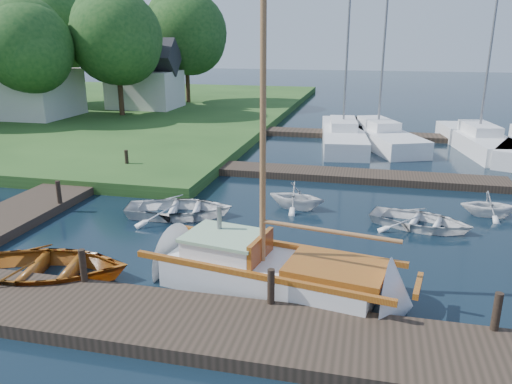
% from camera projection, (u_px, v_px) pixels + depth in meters
% --- Properties ---
extents(ground, '(160.00, 160.00, 0.00)m').
position_uv_depth(ground, '(256.00, 228.00, 15.88)').
color(ground, black).
rests_on(ground, ground).
extents(near_dock, '(18.00, 2.20, 0.30)m').
position_uv_depth(near_dock, '(190.00, 325.00, 10.26)').
color(near_dock, '#2F261D').
rests_on(near_dock, ground).
extents(left_dock, '(2.20, 18.00, 0.30)m').
position_uv_depth(left_dock, '(68.00, 189.00, 19.44)').
color(left_dock, '#2F261D').
rests_on(left_dock, ground).
extents(far_dock, '(14.00, 1.60, 0.30)m').
position_uv_depth(far_dock, '(336.00, 175.00, 21.45)').
color(far_dock, '#2F261D').
rests_on(far_dock, ground).
extents(pontoon, '(30.00, 1.60, 0.30)m').
position_uv_depth(pontoon, '(489.00, 140.00, 28.54)').
color(pontoon, '#2F261D').
rests_on(pontoon, ground).
extents(mooring_post_1, '(0.16, 0.16, 0.80)m').
position_uv_depth(mooring_post_1, '(83.00, 265.00, 11.68)').
color(mooring_post_1, black).
rests_on(mooring_post_1, near_dock).
extents(mooring_post_2, '(0.16, 0.16, 0.80)m').
position_uv_depth(mooring_post_2, '(271.00, 286.00, 10.70)').
color(mooring_post_2, black).
rests_on(mooring_post_2, near_dock).
extents(mooring_post_3, '(0.16, 0.16, 0.80)m').
position_uv_depth(mooring_post_3, '(497.00, 311.00, 9.72)').
color(mooring_post_3, black).
rests_on(mooring_post_3, near_dock).
extents(mooring_post_4, '(0.16, 0.16, 0.80)m').
position_uv_depth(mooring_post_4, '(59.00, 192.00, 17.20)').
color(mooring_post_4, black).
rests_on(mooring_post_4, left_dock).
extents(mooring_post_5, '(0.16, 0.16, 0.80)m').
position_uv_depth(mooring_post_5, '(127.00, 159.00, 21.84)').
color(mooring_post_5, black).
rests_on(mooring_post_5, left_dock).
extents(sailboat, '(7.38, 3.15, 9.83)m').
position_uv_depth(sailboat, '(276.00, 275.00, 11.97)').
color(sailboat, white).
rests_on(sailboat, ground).
extents(dinghy, '(4.81, 3.88, 0.88)m').
position_uv_depth(dinghy, '(42.00, 264.00, 12.36)').
color(dinghy, maroon).
rests_on(dinghy, ground).
extents(tender_a, '(4.04, 3.26, 0.74)m').
position_uv_depth(tender_a, '(179.00, 206.00, 16.83)').
color(tender_a, white).
rests_on(tender_a, ground).
extents(tender_b, '(2.29, 2.07, 1.06)m').
position_uv_depth(tender_b, '(297.00, 194.00, 17.54)').
color(tender_b, white).
rests_on(tender_b, ground).
extents(tender_c, '(3.63, 3.01, 0.65)m').
position_uv_depth(tender_c, '(421.00, 218.00, 15.84)').
color(tender_c, white).
rests_on(tender_c, ground).
extents(tender_d, '(1.88, 1.63, 0.97)m').
position_uv_depth(tender_d, '(490.00, 202.00, 16.80)').
color(tender_d, white).
rests_on(tender_d, ground).
extents(marina_boat_1, '(3.20, 9.17, 9.30)m').
position_uv_depth(marina_boat_1, '(343.00, 134.00, 28.20)').
color(marina_boat_1, white).
rests_on(marina_boat_1, ground).
extents(marina_boat_2, '(5.35, 8.78, 10.73)m').
position_uv_depth(marina_boat_2, '(378.00, 134.00, 28.21)').
color(marina_boat_2, white).
rests_on(marina_boat_2, ground).
extents(marina_boat_3, '(3.58, 8.36, 11.53)m').
position_uv_depth(marina_boat_3, '(478.00, 139.00, 26.72)').
color(marina_boat_3, white).
rests_on(marina_boat_3, ground).
extents(house_a, '(6.30, 5.00, 6.29)m').
position_uv_depth(house_a, '(26.00, 80.00, 34.22)').
color(house_a, silver).
rests_on(house_a, shore).
extents(house_c, '(5.25, 4.00, 5.28)m').
position_uv_depth(house_c, '(145.00, 81.00, 38.61)').
color(house_c, silver).
rests_on(house_c, shore).
extents(tree_2, '(5.83, 5.75, 7.82)m').
position_uv_depth(tree_2, '(28.00, 46.00, 31.29)').
color(tree_2, '#332114').
rests_on(tree_2, shore).
extents(tree_3, '(6.41, 6.38, 8.74)m').
position_uv_depth(tree_3, '(117.00, 37.00, 33.97)').
color(tree_3, '#332114').
rests_on(tree_3, shore).
extents(tree_4, '(7.01, 7.01, 9.66)m').
position_uv_depth(tree_4, '(48.00, 29.00, 39.27)').
color(tree_4, '#332114').
rests_on(tree_4, shore).
extents(tree_7, '(6.83, 6.83, 9.38)m').
position_uv_depth(tree_7, '(186.00, 32.00, 40.86)').
color(tree_7, '#332114').
rests_on(tree_7, shore).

